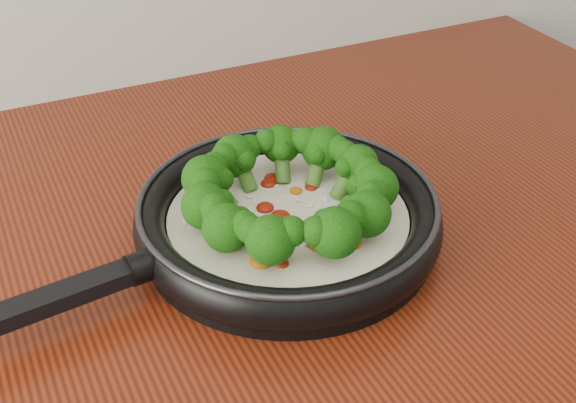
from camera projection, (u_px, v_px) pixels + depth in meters
name	position (u px, v px, depth m)	size (l,w,h in m)	color
skillet	(286.00, 214.00, 0.79)	(0.52, 0.36, 0.09)	black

